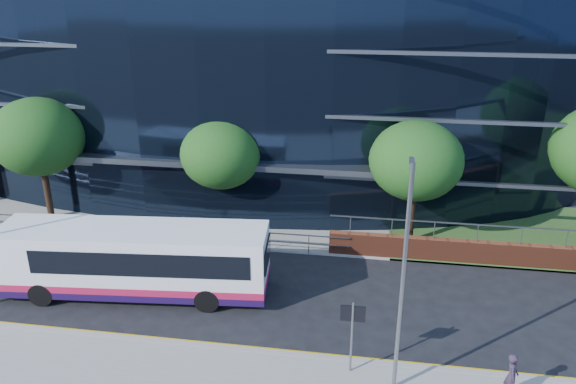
% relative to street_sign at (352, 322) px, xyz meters
% --- Properties ---
extents(ground, '(200.00, 200.00, 0.00)m').
position_rel_street_sign_xyz_m(ground, '(-4.50, 1.59, -2.15)').
color(ground, black).
rests_on(ground, ground).
extents(kerb, '(80.00, 0.25, 0.16)m').
position_rel_street_sign_xyz_m(kerb, '(-4.50, 0.59, -2.07)').
color(kerb, gray).
rests_on(kerb, ground).
extents(yellow_line_outer, '(80.00, 0.08, 0.01)m').
position_rel_street_sign_xyz_m(yellow_line_outer, '(-4.50, 0.79, -2.14)').
color(yellow_line_outer, gold).
rests_on(yellow_line_outer, ground).
extents(yellow_line_inner, '(80.00, 0.08, 0.01)m').
position_rel_street_sign_xyz_m(yellow_line_inner, '(-4.50, 0.94, -2.14)').
color(yellow_line_inner, gold).
rests_on(yellow_line_inner, ground).
extents(far_forecourt, '(50.00, 8.00, 0.10)m').
position_rel_street_sign_xyz_m(far_forecourt, '(-10.50, 12.59, -2.10)').
color(far_forecourt, gray).
rests_on(far_forecourt, ground).
extents(glass_office, '(44.00, 23.10, 16.00)m').
position_rel_street_sign_xyz_m(glass_office, '(-8.50, 22.44, 5.85)').
color(glass_office, black).
rests_on(glass_office, ground).
extents(guard_railings, '(24.00, 0.05, 1.10)m').
position_rel_street_sign_xyz_m(guard_railings, '(-12.50, 8.59, -1.33)').
color(guard_railings, slate).
rests_on(guard_railings, ground).
extents(street_sign, '(0.85, 0.09, 2.80)m').
position_rel_street_sign_xyz_m(street_sign, '(0.00, 0.00, 0.00)').
color(street_sign, slate).
rests_on(street_sign, pavement_near).
extents(tree_far_a, '(4.95, 4.95, 6.98)m').
position_rel_street_sign_xyz_m(tree_far_a, '(-17.50, 10.59, 2.71)').
color(tree_far_a, black).
rests_on(tree_far_a, ground).
extents(tree_far_b, '(4.29, 4.29, 6.05)m').
position_rel_street_sign_xyz_m(tree_far_b, '(-7.50, 11.09, 2.06)').
color(tree_far_b, black).
rests_on(tree_far_b, ground).
extents(tree_far_c, '(4.62, 4.62, 6.51)m').
position_rel_street_sign_xyz_m(tree_far_c, '(2.50, 10.59, 2.39)').
color(tree_far_c, black).
rests_on(tree_far_c, ground).
extents(streetlight_east, '(0.15, 0.77, 8.00)m').
position_rel_street_sign_xyz_m(streetlight_east, '(1.50, -0.59, 2.29)').
color(streetlight_east, slate).
rests_on(streetlight_east, pavement_near).
extents(city_bus, '(11.71, 3.67, 3.12)m').
position_rel_street_sign_xyz_m(city_bus, '(-9.40, 3.89, -0.49)').
color(city_bus, white).
rests_on(city_bus, ground).
extents(pedestrian, '(0.48, 0.66, 1.69)m').
position_rel_street_sign_xyz_m(pedestrian, '(5.22, -0.53, -1.15)').
color(pedestrian, '#2D2233').
rests_on(pedestrian, pavement_near).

